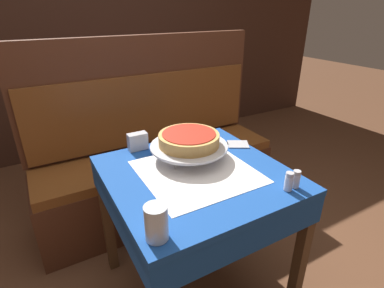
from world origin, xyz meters
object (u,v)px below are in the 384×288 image
booth_bench (157,166)px  condiment_caddy (118,87)px  pizza_pan_stand (189,147)px  napkin_holder (138,141)px  salt_shaker (289,181)px  pepper_shaker (296,179)px  dining_table_front (196,190)px  deep_dish_pizza (189,139)px  water_glass_near (156,223)px  dining_table_rear (134,103)px  pizza_server (227,144)px

booth_bench → condiment_caddy: 0.91m
pizza_pan_stand → napkin_holder: 0.29m
salt_shaker → pepper_shaker: salt_shaker is taller
dining_table_front → booth_bench: size_ratio=0.47×
dining_table_front → deep_dish_pizza: (0.03, 0.13, 0.20)m
water_glass_near → napkin_holder: 0.68m
pizza_pan_stand → water_glass_near: 0.57m
booth_bench → pizza_pan_stand: (-0.08, -0.63, 0.43)m
dining_table_rear → water_glass_near: 1.94m
water_glass_near → salt_shaker: 0.58m
pepper_shaker → condiment_caddy: condiment_caddy is taller
pizza_server → water_glass_near: size_ratio=2.07×
booth_bench → pepper_shaker: booth_bench is taller
pizza_pan_stand → condiment_caddy: size_ratio=2.23×
deep_dish_pizza → pepper_shaker: size_ratio=3.80×
dining_table_rear → pizza_server: (0.06, -1.37, 0.13)m
pizza_server → napkin_holder: (-0.44, 0.18, 0.04)m
dining_table_front → water_glass_near: 0.48m
dining_table_rear → pepper_shaker: bearing=-88.1°
dining_table_front → salt_shaker: (0.25, -0.32, 0.14)m
dining_table_front → salt_shaker: size_ratio=9.77×
dining_table_front → booth_bench: booth_bench is taller
booth_bench → salt_shaker: (0.14, -1.08, 0.41)m
dining_table_front → napkin_holder: bearing=113.5°
dining_table_front → dining_table_rear: (0.23, 1.54, -0.02)m
pizza_server → booth_bench: bearing=106.5°
pizza_pan_stand → napkin_holder: size_ratio=3.80×
deep_dish_pizza → pizza_server: size_ratio=1.14×
pizza_pan_stand → salt_shaker: (0.22, -0.45, -0.02)m
dining_table_rear → dining_table_front: bearing=-98.5°
dining_table_front → condiment_caddy: bearing=85.8°
deep_dish_pizza → condiment_caddy: 1.45m
pepper_shaker → condiment_caddy: 1.90m
pizza_server → deep_dish_pizza: bearing=-172.0°
napkin_holder → pizza_pan_stand: bearing=-49.3°
pepper_shaker → napkin_holder: napkin_holder is taller
pizza_pan_stand → deep_dish_pizza: (0.00, -0.00, 0.04)m
water_glass_near → pepper_shaker: (0.62, -0.01, -0.02)m
water_glass_near → napkin_holder: bearing=74.9°
water_glass_near → pepper_shaker: 0.62m
water_glass_near → condiment_caddy: size_ratio=0.73×
booth_bench → salt_shaker: bearing=-82.8°
booth_bench → pizza_server: bearing=-73.5°
pizza_pan_stand → pizza_server: pizza_pan_stand is taller
pizza_pan_stand → booth_bench: bearing=82.8°
pepper_shaker → condiment_caddy: size_ratio=0.45×
deep_dish_pizza → pepper_shaker: deep_dish_pizza is taller
pepper_shaker → water_glass_near: bearing=179.5°
salt_shaker → pepper_shaker: 0.04m
pizza_server → water_glass_near: bearing=-142.3°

